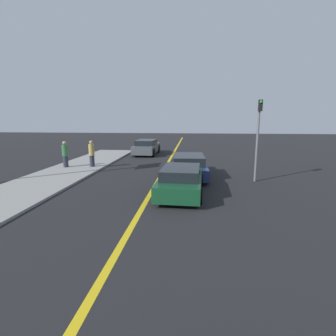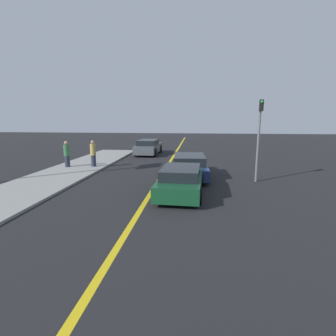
{
  "view_description": "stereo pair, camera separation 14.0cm",
  "coord_description": "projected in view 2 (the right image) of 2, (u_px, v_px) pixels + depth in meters",
  "views": [
    {
      "loc": [
        1.82,
        4.06,
        3.26
      ],
      "look_at": [
        0.78,
        14.89,
        1.16
      ],
      "focal_mm": 28.0,
      "sensor_mm": 36.0,
      "label": 1
    },
    {
      "loc": [
        1.96,
        4.07,
        3.26
      ],
      "look_at": [
        0.78,
        14.89,
        1.16
      ],
      "focal_mm": 28.0,
      "sensor_mm": 36.0,
      "label": 2
    }
  ],
  "objects": [
    {
      "name": "pedestrian_by_sign",
      "position": [
        93.0,
        153.0,
        17.11
      ],
      "size": [
        0.36,
        0.36,
        1.7
      ],
      "color": "#282D3D",
      "rests_on": "sidewalk_left"
    },
    {
      "name": "car_parked_left_lot",
      "position": [
        148.0,
        147.0,
        23.52
      ],
      "size": [
        2.01,
        4.47,
        1.33
      ],
      "rotation": [
        0.0,
        0.0,
        -0.03
      ],
      "color": "#4C5156",
      "rests_on": "ground_plane"
    },
    {
      "name": "traffic_light",
      "position": [
        259.0,
        133.0,
        13.04
      ],
      "size": [
        0.18,
        0.4,
        4.11
      ],
      "color": "slate",
      "rests_on": "ground_plane"
    },
    {
      "name": "sidewalk_left",
      "position": [
        24.0,
        190.0,
        11.71
      ],
      "size": [
        3.4,
        29.23,
        0.1
      ],
      "color": "gray",
      "rests_on": "ground_plane"
    },
    {
      "name": "car_ahead_center",
      "position": [
        181.0,
        180.0,
        11.3
      ],
      "size": [
        2.02,
        4.39,
        1.2
      ],
      "rotation": [
        0.0,
        0.0,
        -0.04
      ],
      "color": "#144728",
      "rests_on": "ground_plane"
    },
    {
      "name": "pedestrian_far_standing",
      "position": [
        67.0,
        154.0,
        16.94
      ],
      "size": [
        0.37,
        0.37,
        1.68
      ],
      "color": "#282D3D",
      "rests_on": "sidewalk_left"
    },
    {
      "name": "road_center_line",
      "position": [
        160.0,
        178.0,
        14.42
      ],
      "size": [
        0.2,
        60.0,
        0.01
      ],
      "color": "gold",
      "rests_on": "ground_plane"
    },
    {
      "name": "car_far_distant",
      "position": [
        190.0,
        166.0,
        14.63
      ],
      "size": [
        2.15,
        4.7,
        1.24
      ],
      "rotation": [
        0.0,
        0.0,
        0.05
      ],
      "color": "navy",
      "rests_on": "ground_plane"
    }
  ]
}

